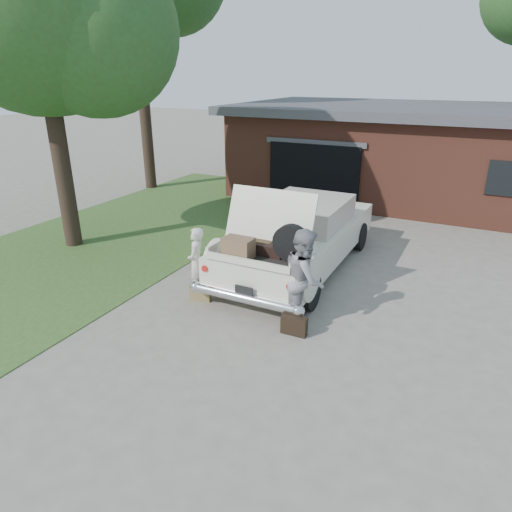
% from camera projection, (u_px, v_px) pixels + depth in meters
% --- Properties ---
extents(ground, '(90.00, 90.00, 0.00)m').
position_uv_depth(ground, '(242.00, 319.00, 8.78)').
color(ground, gray).
rests_on(ground, ground).
extents(grass_strip, '(6.00, 16.00, 0.02)m').
position_uv_depth(grass_strip, '(127.00, 232.00, 13.55)').
color(grass_strip, '#2D4C1E').
rests_on(grass_strip, ground).
extents(house, '(12.80, 7.80, 3.30)m').
position_uv_depth(house, '(408.00, 150.00, 17.26)').
color(house, brown).
rests_on(house, ground).
extents(tree_left, '(6.01, 5.22, 8.60)m').
position_uv_depth(tree_left, '(40.00, 10.00, 10.42)').
color(tree_left, '#38281E').
rests_on(tree_left, ground).
extents(sedan, '(2.25, 5.66, 2.27)m').
position_uv_depth(sedan, '(299.00, 236.00, 10.78)').
color(sedan, silver).
rests_on(sedan, ground).
extents(woman_left, '(0.51, 0.63, 1.49)m').
position_uv_depth(woman_left, '(196.00, 262.00, 9.51)').
color(woman_left, beige).
rests_on(woman_left, ground).
extents(woman_right, '(0.98, 1.10, 1.88)m').
position_uv_depth(woman_right, '(304.00, 278.00, 8.28)').
color(woman_right, gray).
rests_on(woman_right, ground).
extents(suitcase_left, '(0.45, 0.24, 0.33)m').
position_uv_depth(suitcase_left, '(200.00, 293.00, 9.45)').
color(suitcase_left, olive).
rests_on(suitcase_left, ground).
extents(suitcase_right, '(0.48, 0.16, 0.37)m').
position_uv_depth(suitcase_right, '(294.00, 325.00, 8.21)').
color(suitcase_right, black).
rests_on(suitcase_right, ground).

